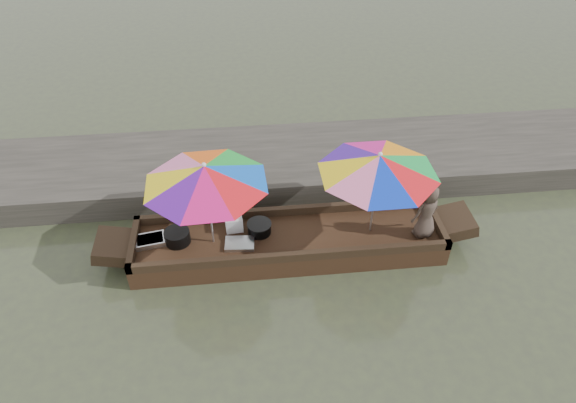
{
  "coord_description": "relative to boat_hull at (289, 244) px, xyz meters",
  "views": [
    {
      "loc": [
        -0.66,
        -6.12,
        6.14
      ],
      "look_at": [
        0.0,
        0.1,
        1.0
      ],
      "focal_mm": 32.0,
      "sensor_mm": 36.0,
      "label": 1
    }
  ],
  "objects": [
    {
      "name": "water",
      "position": [
        0.0,
        0.0,
        -0.17
      ],
      "size": [
        80.0,
        80.0,
        0.0
      ],
      "primitive_type": "plane",
      "color": "#444E30",
      "rests_on": "ground"
    },
    {
      "name": "umbrella_stern",
      "position": [
        1.36,
        0.0,
        0.95
      ],
      "size": [
        2.47,
        2.47,
        1.55
      ],
      "primitive_type": null,
      "rotation": [
        0.0,
        0.0,
        0.4
      ],
      "color": "orange",
      "rests_on": "boat_hull"
    },
    {
      "name": "umbrella_bow",
      "position": [
        -1.23,
        0.0,
        0.95
      ],
      "size": [
        2.47,
        2.47,
        1.55
      ],
      "primitive_type": null,
      "rotation": [
        0.0,
        0.0,
        -0.36
      ],
      "color": "blue",
      "rests_on": "boat_hull"
    },
    {
      "name": "boat_hull",
      "position": [
        0.0,
        0.0,
        0.0
      ],
      "size": [
        5.09,
        1.2,
        0.35
      ],
      "primitive_type": "cube",
      "color": "#301E14",
      "rests_on": "water"
    },
    {
      "name": "tray_scallop",
      "position": [
        -0.81,
        -0.13,
        0.21
      ],
      "size": [
        0.49,
        0.36,
        0.06
      ],
      "primitive_type": "cube",
      "rotation": [
        0.0,
        0.0,
        -0.08
      ],
      "color": "silver",
      "rests_on": "boat_hull"
    },
    {
      "name": "vendor",
      "position": [
        2.19,
        -0.19,
        0.67
      ],
      "size": [
        0.57,
        0.49,
        0.99
      ],
      "primitive_type": "imported",
      "rotation": [
        0.0,
        0.0,
        3.55
      ],
      "color": "#463830",
      "rests_on": "boat_hull"
    },
    {
      "name": "dock",
      "position": [
        0.0,
        2.2,
        0.08
      ],
      "size": [
        22.0,
        2.2,
        0.5
      ],
      "primitive_type": "cube",
      "color": "#2D2B26",
      "rests_on": "ground"
    },
    {
      "name": "tray_crayfish",
      "position": [
        -2.24,
        0.08,
        0.22
      ],
      "size": [
        0.51,
        0.4,
        0.09
      ],
      "primitive_type": "cube",
      "rotation": [
        0.0,
        0.0,
        0.17
      ],
      "color": "silver",
      "rests_on": "boat_hull"
    },
    {
      "name": "charcoal_grill",
      "position": [
        -0.47,
        0.14,
        0.27
      ],
      "size": [
        0.38,
        0.38,
        0.18
      ],
      "primitive_type": "cylinder",
      "color": "black",
      "rests_on": "boat_hull"
    },
    {
      "name": "cooking_pot",
      "position": [
        -1.8,
        0.05,
        0.28
      ],
      "size": [
        0.41,
        0.41,
        0.22
      ],
      "primitive_type": "cylinder",
      "color": "black",
      "rests_on": "boat_hull"
    },
    {
      "name": "supply_bag",
      "position": [
        -0.88,
        0.25,
        0.3
      ],
      "size": [
        0.3,
        0.25,
        0.26
      ],
      "primitive_type": "cube",
      "rotation": [
        0.0,
        0.0,
        0.1
      ],
      "color": "silver",
      "rests_on": "boat_hull"
    }
  ]
}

